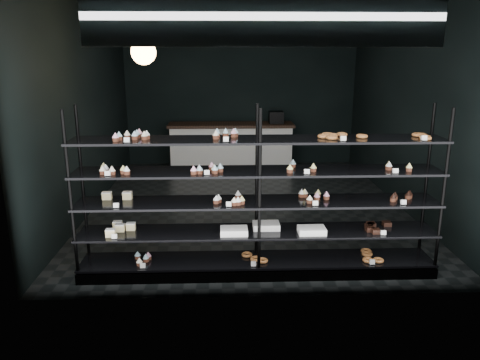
# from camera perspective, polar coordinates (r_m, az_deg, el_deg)

# --- Properties ---
(room) EXTENTS (5.01, 6.01, 3.20)m
(room) POSITION_cam_1_polar(r_m,az_deg,el_deg) (7.42, 0.94, 8.77)
(room) COLOR black
(room) RESTS_ON ground
(display_shelf) EXTENTS (4.00, 0.50, 1.91)m
(display_shelf) POSITION_cam_1_polar(r_m,az_deg,el_deg) (5.25, 1.90, -4.99)
(display_shelf) COLOR black
(display_shelf) RESTS_ON room
(signage) EXTENTS (3.30, 0.05, 0.50)m
(signage) POSITION_cam_1_polar(r_m,az_deg,el_deg) (4.46, 3.07, 19.12)
(signage) COLOR #0D1F42
(signage) RESTS_ON room
(pendant_lamp) EXTENTS (0.31, 0.31, 0.89)m
(pendant_lamp) POSITION_cam_1_polar(r_m,az_deg,el_deg) (6.14, -11.68, 15.04)
(pendant_lamp) COLOR black
(pendant_lamp) RESTS_ON room
(service_counter) EXTENTS (2.65, 0.65, 1.23)m
(service_counter) POSITION_cam_1_polar(r_m,az_deg,el_deg) (10.05, -1.01, 4.21)
(service_counter) COLOR silver
(service_counter) RESTS_ON room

